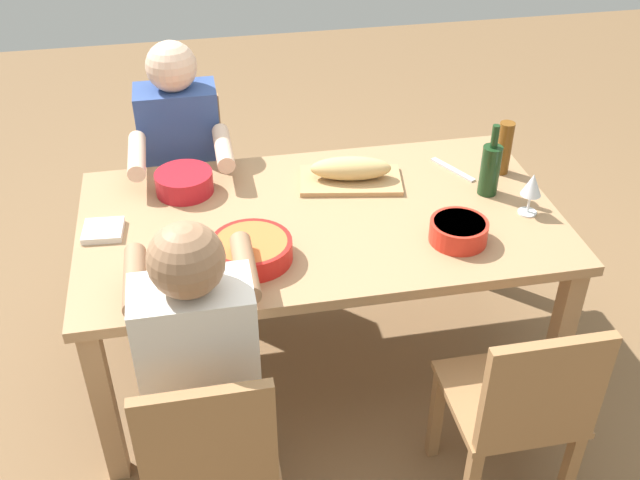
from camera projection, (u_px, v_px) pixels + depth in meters
The scene contains 18 objects.
ground_plane at pixel (320, 359), 3.20m from camera, with size 8.00×8.00×0.00m, color brown.
dining_table at pixel (320, 234), 2.82m from camera, with size 1.77×0.98×0.74m.
chair_far_left at pixel (521, 407), 2.35m from camera, with size 0.40×0.40×0.85m.
chair_far_right at pixel (210, 455), 2.19m from camera, with size 0.40×0.40×0.85m.
diner_far_right at pixel (199, 359), 2.22m from camera, with size 0.41×0.53×1.20m.
chair_near_right at pixel (185, 179), 3.50m from camera, with size 0.40×0.40×0.85m.
diner_near_right at pixel (182, 157), 3.23m from camera, with size 0.41×0.53×1.20m.
serving_bowl_greens at pixel (459, 230), 2.62m from camera, with size 0.21×0.21×0.08m.
serving_bowl_salad at pixel (184, 181), 2.89m from camera, with size 0.22×0.22×0.08m.
serving_bowl_fruit at pixel (251, 249), 2.53m from camera, with size 0.28×0.28×0.07m.
cutting_board at pixel (350, 180), 2.96m from camera, with size 0.40×0.22×0.02m, color tan.
bread_loaf at pixel (351, 168), 2.93m from camera, with size 0.32×0.11×0.09m, color tan.
wine_bottle at pixel (490, 168), 2.84m from camera, with size 0.08×0.08×0.29m.
beer_bottle at pixel (504, 148), 2.98m from camera, with size 0.06×0.06×0.22m, color brown.
wine_glass at pixel (532, 186), 2.72m from camera, with size 0.08×0.08×0.17m.
fork_far_right at pixel (149, 290), 2.41m from camera, with size 0.02×0.17×0.01m, color silver.
carving_knife at pixel (453, 170), 3.05m from camera, with size 0.23×0.02×0.01m, color silver.
napkin_stack at pixel (103, 230), 2.67m from camera, with size 0.14×0.14×0.02m, color white.
Camera 1 is at (0.44, 2.28, 2.27)m, focal length 41.86 mm.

